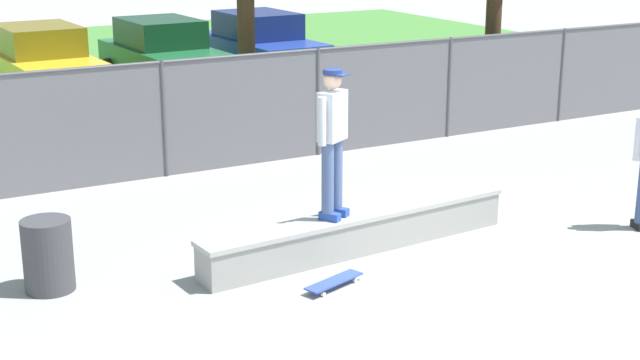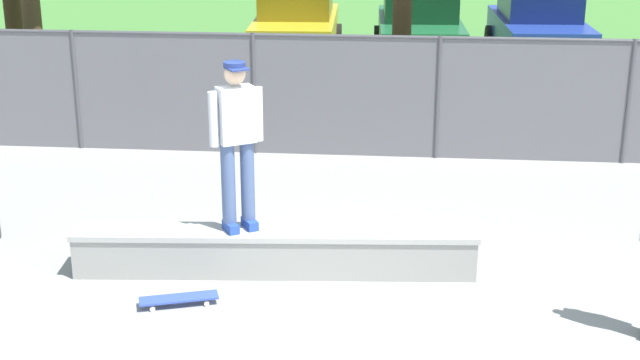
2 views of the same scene
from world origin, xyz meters
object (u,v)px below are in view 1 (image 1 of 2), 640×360
Objects in this scene: skateboard at (334,282)px; trash_bin at (48,255)px; concrete_ledge at (359,232)px; car_yellow at (42,62)px; car_green at (163,54)px; skateboarder at (332,136)px; car_blue at (260,45)px.

trash_bin is (-2.84, 1.51, 0.34)m from skateboard.
concrete_ledge reaches higher than skateboard.
skateboard is 0.19× the size of car_yellow.
skateboard is 0.19× the size of car_green.
car_green is at bearing 80.14° from skateboarder.
concrete_ledge is 2.40× the size of skateboarder.
car_green is (1.66, 11.75, 0.58)m from concrete_ledge.
trash_bin is at bearing -115.75° from car_green.
car_yellow is at bearing 93.78° from skateboarder.
concrete_ledge is at bearing -84.37° from car_yellow.
skateboarder is at bearing -111.51° from car_blue.
skateboard is (-0.87, -0.88, -0.18)m from concrete_ledge.
car_green is 1.00× the size of car_blue.
car_green is at bearing 81.98° from concrete_ledge.
car_yellow and car_blue have the same top height.
trash_bin is at bearing 152.08° from skateboard.
skateboard is at bearing -27.92° from trash_bin.
car_green is at bearing -174.36° from car_blue.
trash_bin is at bearing 170.39° from concrete_ledge.
concrete_ledge is 11.92m from car_yellow.
car_yellow is 11.51m from trash_bin.
concrete_ledge is at bearing -98.02° from car_green.
skateboard is 12.75m from car_yellow.
skateboarder reaches higher than trash_bin.
concrete_ledge is 3.76m from trash_bin.
skateboarder is at bearing 61.62° from skateboard.
concrete_ledge is at bearing -109.89° from car_blue.
car_blue is at bearing 70.11° from concrete_ledge.
car_yellow is 5.13× the size of trash_bin.
skateboarder is 1.78m from skateboard.
concrete_ledge is 1.03× the size of car_blue.
car_yellow reaches higher than skateboard.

